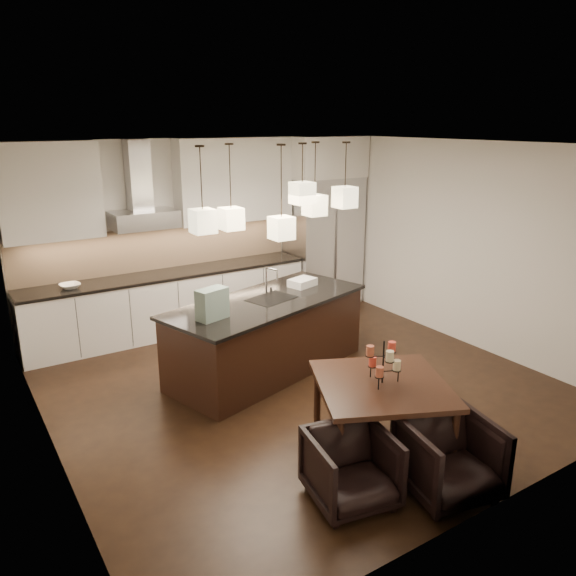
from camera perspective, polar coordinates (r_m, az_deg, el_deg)
floor at (r=6.88m, az=0.91°, el=-9.70°), size 5.50×5.50×0.02m
ceiling at (r=6.17m, az=1.03°, el=14.47°), size 5.50×5.50×0.02m
wall_back at (r=8.76m, az=-9.10°, el=5.64°), size 5.50×0.02×2.80m
wall_front at (r=4.47m, az=21.01°, el=-6.15°), size 5.50×0.02×2.80m
wall_left at (r=5.43m, az=-24.12°, el=-2.50°), size 0.02×5.50×2.80m
wall_right at (r=8.19m, az=17.33°, el=4.33°), size 0.02×5.50×2.80m
refrigerator at (r=9.52m, az=3.60°, el=4.72°), size 1.20×0.72×2.15m
fridge_panel at (r=9.33m, az=3.76°, el=13.15°), size 1.26×0.72×0.65m
lower_cabinets at (r=8.47m, az=-11.77°, el=-1.59°), size 4.21×0.62×0.88m
countertop at (r=8.34m, az=-11.96°, el=1.41°), size 4.21×0.66×0.04m
backsplash at (r=8.54m, az=-12.82°, el=4.02°), size 4.21×0.02×0.63m
upper_cab_left at (r=7.86m, az=-23.11°, el=9.01°), size 1.25×0.35×1.25m
upper_cab_right at (r=8.71m, az=-5.44°, el=10.88°), size 1.85×0.35×1.25m
hood_canopy at (r=8.12m, az=-14.42°, el=6.76°), size 0.90×0.52×0.24m
hood_chimney at (r=8.15m, az=-14.98°, el=11.02°), size 0.30×0.28×0.96m
fruit_bowl at (r=7.92m, az=-21.28°, el=0.19°), size 0.29×0.29×0.06m
island_body at (r=7.04m, az=-2.13°, el=-4.99°), size 2.74×1.68×0.90m
island_top at (r=6.88m, az=-2.17°, el=-1.35°), size 2.84×1.78×0.04m
faucet at (r=6.95m, az=-2.22°, el=0.70°), size 0.17×0.26×0.39m
tote_bag at (r=6.21m, az=-7.71°, el=-1.61°), size 0.38×0.27×0.35m
food_container at (r=7.41m, az=1.48°, el=0.57°), size 0.40×0.33×0.10m
dining_table at (r=5.53m, az=9.36°, el=-12.75°), size 1.57×1.57×0.71m
candelabra at (r=5.27m, az=9.65°, el=-7.42°), size 0.45×0.45×0.42m
candle_a at (r=5.33m, az=11.00°, el=-7.70°), size 0.10×0.10×0.09m
candle_b at (r=5.37m, az=8.59°, el=-7.37°), size 0.10×0.10×0.09m
candle_c at (r=5.17m, az=9.29°, el=-8.38°), size 0.10×0.10×0.09m
candle_d at (r=5.33m, az=10.51°, el=-5.87°), size 0.10×0.10×0.09m
candle_e at (r=5.21m, az=8.35°, el=-6.32°), size 0.10×0.10×0.09m
candle_f at (r=5.13m, az=10.31°, el=-6.82°), size 0.10×0.10×0.09m
armchair_left at (r=4.86m, az=6.45°, el=-17.76°), size 0.78×0.79×0.62m
armchair_right at (r=5.09m, az=16.05°, el=-16.22°), size 0.86×0.88×0.68m
pendant_a at (r=6.16m, az=-8.64°, el=6.73°), size 0.24×0.24×0.26m
pendant_b at (r=6.67m, az=-5.78°, el=7.02°), size 0.24×0.24×0.26m
pendant_c at (r=6.75m, az=1.45°, el=9.62°), size 0.24×0.24×0.26m
pendant_d at (r=7.13m, az=2.72°, el=8.40°), size 0.24×0.24×0.26m
pendant_e at (r=7.11m, az=5.79°, el=9.16°), size 0.24×0.24×0.26m
pendant_f at (r=6.44m, az=-0.67°, el=6.12°), size 0.24×0.24×0.26m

